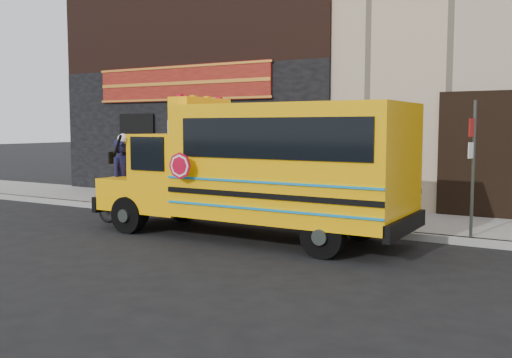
{
  "coord_description": "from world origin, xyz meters",
  "views": [
    {
      "loc": [
        6.08,
        -8.95,
        2.32
      ],
      "look_at": [
        -0.21,
        1.85,
        1.16
      ],
      "focal_mm": 40.0,
      "sensor_mm": 36.0,
      "label": 1
    }
  ],
  "objects": [
    {
      "name": "ground",
      "position": [
        0.0,
        0.0,
        0.0
      ],
      "size": [
        120.0,
        120.0,
        0.0
      ],
      "primitive_type": "plane",
      "color": "black",
      "rests_on": "ground"
    },
    {
      "name": "curb",
      "position": [
        0.0,
        2.6,
        0.07
      ],
      "size": [
        40.0,
        0.2,
        0.15
      ],
      "primitive_type": "cube",
      "color": "gray",
      "rests_on": "ground"
    },
    {
      "name": "sidewalk",
      "position": [
        0.0,
        4.1,
        0.07
      ],
      "size": [
        40.0,
        3.0,
        0.15
      ],
      "primitive_type": "cube",
      "color": "slate",
      "rests_on": "ground"
    },
    {
      "name": "sign_pole",
      "position": [
        4.16,
        2.73,
        1.57
      ],
      "size": [
        0.1,
        0.24,
        2.82
      ],
      "color": "#39403B",
      "rests_on": "ground"
    },
    {
      "name": "cyclist",
      "position": [
        -3.33,
        1.02,
        0.99
      ],
      "size": [
        0.51,
        0.74,
        1.98
      ],
      "primitive_type": "imported",
      "rotation": [
        0.0,
        0.0,
        1.53
      ],
      "color": "black",
      "rests_on": "ground"
    },
    {
      "name": "bicycle",
      "position": [
        -3.35,
        1.0,
        0.46
      ],
      "size": [
        1.56,
        0.53,
        0.92
      ],
      "primitive_type": "imported",
      "rotation": [
        0.0,
        0.0,
        1.64
      ],
      "color": "black",
      "rests_on": "ground"
    },
    {
      "name": "building",
      "position": [
        -0.04,
        10.45,
        6.13
      ],
      "size": [
        20.0,
        10.7,
        12.0
      ],
      "color": "tan",
      "rests_on": "sidewalk"
    },
    {
      "name": "school_bus",
      "position": [
        0.38,
        1.13,
        1.51
      ],
      "size": [
        6.93,
        2.44,
        2.92
      ],
      "color": "black",
      "rests_on": "ground"
    }
  ]
}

